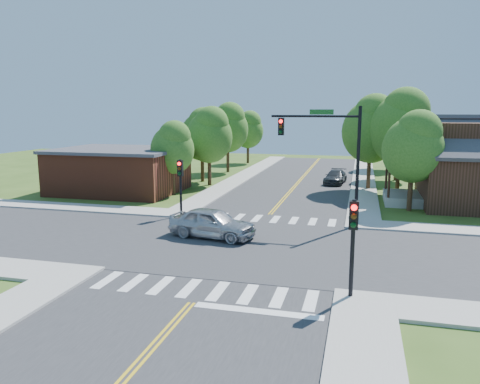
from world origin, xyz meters
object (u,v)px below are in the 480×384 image
(signal_pole_se, at_px, (353,230))
(signal_mast_ne, at_px, (329,146))
(signal_pole_nw, at_px, (180,177))
(car_silver, at_px, (212,224))
(car_dgrey, at_px, (335,177))

(signal_pole_se, bearing_deg, signal_mast_ne, 98.56)
(signal_mast_ne, xyz_separation_m, signal_pole_se, (1.69, -11.21, -2.19))
(signal_pole_nw, bearing_deg, car_silver, -51.00)
(signal_pole_se, xyz_separation_m, car_silver, (-7.60, 6.75, -1.84))
(signal_mast_ne, relative_size, signal_pole_se, 1.89)
(signal_mast_ne, relative_size, car_dgrey, 1.61)
(car_silver, bearing_deg, car_dgrey, -4.69)
(signal_mast_ne, distance_m, signal_pole_se, 11.55)
(signal_mast_ne, bearing_deg, car_dgrey, 91.43)
(signal_pole_se, distance_m, car_dgrey, 27.90)
(signal_pole_nw, height_order, car_silver, signal_pole_nw)
(signal_pole_nw, relative_size, car_dgrey, 0.85)
(signal_mast_ne, xyz_separation_m, car_dgrey, (-0.41, 16.53, -4.22))
(signal_pole_se, height_order, signal_pole_nw, same)
(car_dgrey, bearing_deg, signal_pole_nw, -112.84)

